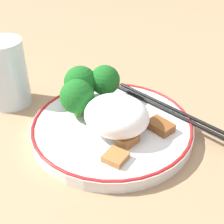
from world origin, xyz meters
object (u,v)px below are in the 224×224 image
at_px(plate, 112,127).
at_px(broccoli_back_right, 77,97).
at_px(drinking_glass, 6,73).
at_px(broccoli_back_center, 81,83).
at_px(chopsticks, 168,109).
at_px(broccoli_back_left, 105,81).

xyz_separation_m(plate, broccoli_back_right, (-0.06, -0.01, 0.04)).
bearing_deg(drinking_glass, broccoli_back_center, 18.39).
height_order(broccoli_back_center, chopsticks, broccoli_back_center).
bearing_deg(broccoli_back_right, drinking_glass, -179.62).
relative_size(broccoli_back_center, broccoli_back_right, 1.01).
xyz_separation_m(broccoli_back_center, broccoli_back_right, (0.02, -0.04, 0.00)).
height_order(broccoli_back_center, broccoli_back_right, same).
bearing_deg(chopsticks, broccoli_back_left, -171.42).
height_order(chopsticks, drinking_glass, drinking_glass).
xyz_separation_m(broccoli_back_left, chopsticks, (0.10, 0.02, -0.03)).
bearing_deg(broccoli_back_right, chopsticks, 33.08).
distance_m(plate, broccoli_back_right, 0.07).
height_order(plate, broccoli_back_right, broccoli_back_right).
bearing_deg(chopsticks, broccoli_back_right, -146.92).
height_order(broccoli_back_left, broccoli_back_right, same).
distance_m(plate, broccoli_back_left, 0.08).
bearing_deg(broccoli_back_right, broccoli_back_left, 77.42).
bearing_deg(broccoli_back_left, plate, -52.76).
distance_m(broccoli_back_right, drinking_glass, 0.14).
bearing_deg(drinking_glass, chopsticks, 16.84).
bearing_deg(chopsticks, plate, -130.75).
xyz_separation_m(broccoli_back_left, drinking_glass, (-0.15, -0.06, 0.00)).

